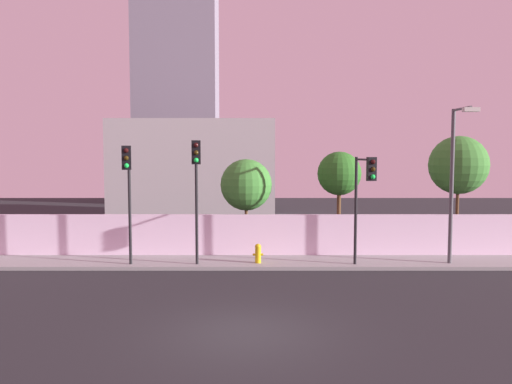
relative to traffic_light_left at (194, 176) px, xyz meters
name	(u,v)px	position (x,y,z in m)	size (l,w,h in m)	color
ground_plane	(244,333)	(2.06, -6.85, -3.79)	(80.00, 80.00, 0.00)	#242427
sidewalk	(248,262)	(2.06, 1.35, -3.71)	(36.00, 2.40, 0.15)	gray
perimeter_wall	(248,235)	(2.06, 2.64, -2.74)	(36.00, 0.18, 1.80)	silver
traffic_light_left	(194,176)	(0.00, 0.00, 0.00)	(0.40, 1.58, 5.00)	black
traffic_light_center	(362,187)	(6.55, -0.04, -0.43)	(0.56, 1.58, 4.37)	black
traffic_light_right	(126,179)	(-2.63, -0.13, -0.12)	(0.54, 1.80, 4.80)	black
street_lamp_curbside	(452,173)	(10.32, 0.67, 0.09)	(0.61, 1.72, 6.30)	#4C4C51
fire_hydrant	(256,253)	(2.41, 0.92, -3.21)	(0.44, 0.26, 0.80)	gold
roadside_tree_leftmost	(244,185)	(1.87, 4.02, -0.61)	(2.42, 2.42, 4.40)	brown
roadside_tree_midleft	(337,174)	(6.23, 4.02, -0.10)	(2.05, 2.05, 4.75)	brown
roadside_tree_midright	(456,165)	(11.81, 4.02, 0.32)	(2.73, 2.73, 5.48)	brown
low_building_distant	(193,170)	(-2.05, 16.64, -0.31)	(11.28, 6.00, 6.97)	#B1B1B1
tower_on_skyline	(175,82)	(-5.14, 28.64, 7.62)	(7.61, 5.00, 22.81)	gray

